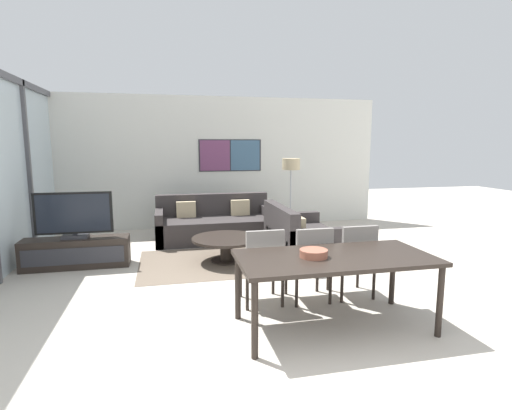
{
  "coord_description": "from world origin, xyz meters",
  "views": [
    {
      "loc": [
        -1.01,
        -2.51,
        1.8
      ],
      "look_at": [
        0.21,
        2.89,
        0.95
      ],
      "focal_mm": 28.0,
      "sensor_mm": 36.0,
      "label": 1
    }
  ],
  "objects_px": {
    "television": "(74,216)",
    "dining_table": "(335,262)",
    "sofa_side": "(300,240)",
    "dining_chair_left": "(263,262)",
    "fruit_bowl": "(314,253)",
    "tv_console": "(76,253)",
    "sofa_main": "(215,225)",
    "coffee_table": "(226,243)",
    "dining_chair_right": "(354,256)",
    "floor_lamp": "(291,170)",
    "dining_chair_centre": "(310,260)"
  },
  "relations": [
    {
      "from": "television",
      "to": "dining_table",
      "type": "distance_m",
      "value": 3.92
    },
    {
      "from": "sofa_side",
      "to": "dining_chair_left",
      "type": "xyz_separation_m",
      "value": [
        -1.04,
        -1.74,
        0.23
      ]
    },
    {
      "from": "fruit_bowl",
      "to": "tv_console",
      "type": "bearing_deg",
      "value": 135.32
    },
    {
      "from": "television",
      "to": "dining_chair_left",
      "type": "relative_size",
      "value": 1.21
    },
    {
      "from": "sofa_main",
      "to": "coffee_table",
      "type": "relative_size",
      "value": 2.06
    },
    {
      "from": "dining_chair_right",
      "to": "fruit_bowl",
      "type": "height_order",
      "value": "dining_chair_right"
    },
    {
      "from": "dining_chair_left",
      "to": "floor_lamp",
      "type": "relative_size",
      "value": 0.58
    },
    {
      "from": "television",
      "to": "dining_chair_right",
      "type": "relative_size",
      "value": 1.21
    },
    {
      "from": "sofa_side",
      "to": "dining_chair_centre",
      "type": "height_order",
      "value": "dining_chair_centre"
    },
    {
      "from": "sofa_main",
      "to": "dining_chair_right",
      "type": "distance_m",
      "value": 3.49
    },
    {
      "from": "sofa_main",
      "to": "fruit_bowl",
      "type": "height_order",
      "value": "sofa_main"
    },
    {
      "from": "sofa_side",
      "to": "dining_chair_right",
      "type": "xyz_separation_m",
      "value": [
        0.06,
        -1.76,
        0.23
      ]
    },
    {
      "from": "television",
      "to": "floor_lamp",
      "type": "distance_m",
      "value": 3.96
    },
    {
      "from": "television",
      "to": "dining_table",
      "type": "xyz_separation_m",
      "value": [
        2.89,
        -2.65,
        -0.11
      ]
    },
    {
      "from": "dining_chair_centre",
      "to": "dining_chair_right",
      "type": "distance_m",
      "value": 0.55
    },
    {
      "from": "dining_chair_left",
      "to": "dining_chair_right",
      "type": "distance_m",
      "value": 1.1
    },
    {
      "from": "sofa_main",
      "to": "dining_chair_left",
      "type": "xyz_separation_m",
      "value": [
        0.15,
        -3.23,
        0.23
      ]
    },
    {
      "from": "dining_table",
      "to": "dining_chair_right",
      "type": "bearing_deg",
      "value": 51.15
    },
    {
      "from": "sofa_main",
      "to": "dining_chair_centre",
      "type": "distance_m",
      "value": 3.35
    },
    {
      "from": "sofa_main",
      "to": "fruit_bowl",
      "type": "relative_size",
      "value": 8.03
    },
    {
      "from": "dining_chair_right",
      "to": "floor_lamp",
      "type": "bearing_deg",
      "value": 85.45
    },
    {
      "from": "sofa_main",
      "to": "dining_chair_left",
      "type": "distance_m",
      "value": 3.24
    },
    {
      "from": "sofa_side",
      "to": "dining_chair_left",
      "type": "distance_m",
      "value": 2.04
    },
    {
      "from": "coffee_table",
      "to": "tv_console",
      "type": "bearing_deg",
      "value": 174.9
    },
    {
      "from": "television",
      "to": "fruit_bowl",
      "type": "xyz_separation_m",
      "value": [
        2.67,
        -2.64,
        0.0
      ]
    },
    {
      "from": "dining_table",
      "to": "dining_chair_right",
      "type": "height_order",
      "value": "dining_chair_right"
    },
    {
      "from": "coffee_table",
      "to": "dining_table",
      "type": "height_order",
      "value": "dining_table"
    },
    {
      "from": "tv_console",
      "to": "dining_table",
      "type": "height_order",
      "value": "dining_table"
    },
    {
      "from": "floor_lamp",
      "to": "dining_table",
      "type": "bearing_deg",
      "value": -101.57
    },
    {
      "from": "coffee_table",
      "to": "dining_chair_left",
      "type": "height_order",
      "value": "dining_chair_left"
    },
    {
      "from": "television",
      "to": "floor_lamp",
      "type": "xyz_separation_m",
      "value": [
        3.7,
        1.31,
        0.52
      ]
    },
    {
      "from": "sofa_side",
      "to": "floor_lamp",
      "type": "xyz_separation_m",
      "value": [
        0.32,
        1.51,
        1.02
      ]
    },
    {
      "from": "floor_lamp",
      "to": "television",
      "type": "bearing_deg",
      "value": -160.48
    },
    {
      "from": "tv_console",
      "to": "dining_table",
      "type": "relative_size",
      "value": 0.79
    },
    {
      "from": "dining_table",
      "to": "floor_lamp",
      "type": "bearing_deg",
      "value": 78.43
    },
    {
      "from": "dining_chair_right",
      "to": "floor_lamp",
      "type": "distance_m",
      "value": 3.38
    },
    {
      "from": "sofa_side",
      "to": "dining_table",
      "type": "bearing_deg",
      "value": 168.66
    },
    {
      "from": "television",
      "to": "sofa_side",
      "type": "bearing_deg",
      "value": -3.43
    },
    {
      "from": "sofa_side",
      "to": "dining_chair_centre",
      "type": "distance_m",
      "value": 1.86
    },
    {
      "from": "fruit_bowl",
      "to": "dining_chair_left",
      "type": "bearing_deg",
      "value": 115.27
    },
    {
      "from": "coffee_table",
      "to": "dining_table",
      "type": "bearing_deg",
      "value": -74.1
    },
    {
      "from": "tv_console",
      "to": "floor_lamp",
      "type": "xyz_separation_m",
      "value": [
        3.7,
        1.31,
        1.07
      ]
    },
    {
      "from": "television",
      "to": "sofa_main",
      "type": "distance_m",
      "value": 2.59
    },
    {
      "from": "sofa_main",
      "to": "dining_chair_right",
      "type": "height_order",
      "value": "dining_chair_right"
    },
    {
      "from": "dining_chair_left",
      "to": "floor_lamp",
      "type": "distance_m",
      "value": 3.61
    },
    {
      "from": "sofa_main",
      "to": "dining_table",
      "type": "relative_size",
      "value": 1.15
    },
    {
      "from": "fruit_bowl",
      "to": "sofa_side",
      "type": "bearing_deg",
      "value": 73.79
    },
    {
      "from": "coffee_table",
      "to": "floor_lamp",
      "type": "distance_m",
      "value": 2.36
    },
    {
      "from": "sofa_main",
      "to": "sofa_side",
      "type": "xyz_separation_m",
      "value": [
        1.19,
        -1.49,
        -0.0
      ]
    },
    {
      "from": "dining_chair_left",
      "to": "sofa_side",
      "type": "bearing_deg",
      "value": 59.12
    }
  ]
}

